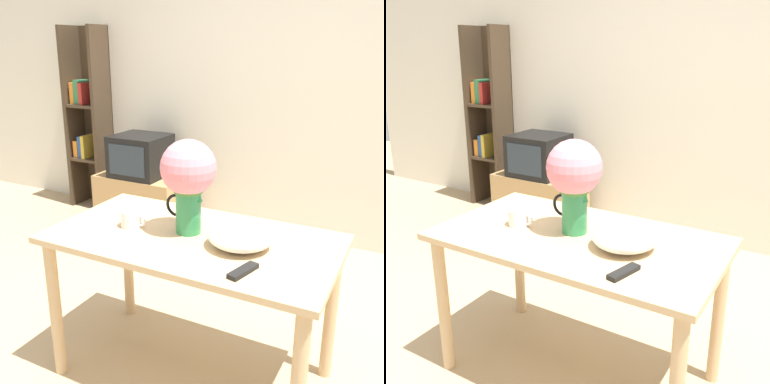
# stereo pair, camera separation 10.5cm
# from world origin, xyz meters

# --- Properties ---
(wall_back) EXTENTS (8.00, 0.05, 2.60)m
(wall_back) POSITION_xyz_m (0.00, 2.08, 1.30)
(wall_back) COLOR silver
(wall_back) RESTS_ON ground_plane
(table) EXTENTS (1.33, 0.73, 0.76)m
(table) POSITION_xyz_m (-0.06, 0.11, 0.65)
(table) COLOR tan
(table) RESTS_ON ground_plane
(flower_vase) EXTENTS (0.26, 0.26, 0.44)m
(flower_vase) POSITION_xyz_m (-0.09, 0.14, 1.04)
(flower_vase) COLOR #2D844C
(flower_vase) RESTS_ON table
(coffee_mug) EXTENTS (0.13, 0.10, 0.08)m
(coffee_mug) POSITION_xyz_m (-0.37, 0.08, 0.80)
(coffee_mug) COLOR white
(coffee_mug) RESTS_ON table
(white_bowl) EXTENTS (0.29, 0.29, 0.11)m
(white_bowl) POSITION_xyz_m (0.18, 0.11, 0.82)
(white_bowl) COLOR white
(white_bowl) RESTS_ON table
(remote_control) EXTENTS (0.08, 0.16, 0.02)m
(remote_control) POSITION_xyz_m (0.28, -0.11, 0.77)
(remote_control) COLOR black
(remote_control) RESTS_ON table
(tv_stand) EXTENTS (0.80, 0.45, 0.48)m
(tv_stand) POSITION_xyz_m (-1.40, 1.68, 0.24)
(tv_stand) COLOR tan
(tv_stand) RESTS_ON ground_plane
(tv_set) EXTENTS (0.46, 0.44, 0.37)m
(tv_set) POSITION_xyz_m (-1.40, 1.68, 0.67)
(tv_set) COLOR black
(tv_set) RESTS_ON tv_stand
(bookshelf) EXTENTS (0.40, 0.29, 1.79)m
(bookshelf) POSITION_xyz_m (-2.20, 1.94, 0.89)
(bookshelf) COLOR #423323
(bookshelf) RESTS_ON ground_plane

